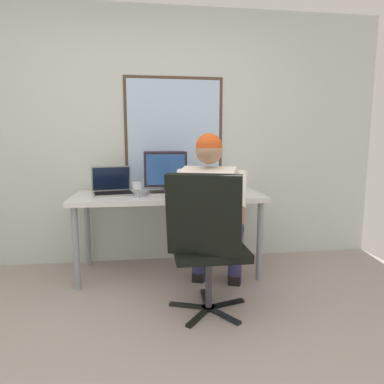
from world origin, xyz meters
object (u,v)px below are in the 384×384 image
at_px(wine_glass, 137,187).
at_px(laptop, 112,187).
at_px(office_chair, 207,237).
at_px(desk, 169,201).
at_px(person_seated, 211,215).
at_px(book_stack, 213,190).
at_px(crt_monitor, 165,169).
at_px(desk_speaker, 206,184).

bearing_deg(wine_glass, laptop, 132.00).
bearing_deg(office_chair, wine_glass, 124.51).
bearing_deg(desk, person_seated, -65.10).
bearing_deg(laptop, person_seated, -40.90).
distance_m(desk, book_stack, 0.43).
xyz_separation_m(desk, book_stack, (0.40, -0.11, 0.12)).
relative_size(office_chair, wine_glass, 7.70).
bearing_deg(laptop, crt_monitor, -8.57).
xyz_separation_m(laptop, book_stack, (0.91, -0.19, -0.02)).
distance_m(desk, person_seated, 0.68).
relative_size(person_seated, book_stack, 7.16).
height_order(crt_monitor, laptop, crt_monitor).
relative_size(crt_monitor, desk_speaker, 2.77).
relative_size(office_chair, book_stack, 5.74).
bearing_deg(desk_speaker, wine_glass, -153.75).
relative_size(crt_monitor, wine_glass, 2.89).
xyz_separation_m(wine_glass, desk_speaker, (0.65, 0.32, -0.02)).
relative_size(desk_speaker, book_stack, 0.78).
xyz_separation_m(person_seated, book_stack, (0.11, 0.50, 0.12)).
bearing_deg(crt_monitor, office_chair, -75.43).
relative_size(crt_monitor, book_stack, 2.15).
height_order(person_seated, desk_speaker, person_seated).
height_order(desk, office_chair, office_chair).
height_order(laptop, wine_glass, laptop).
bearing_deg(desk, laptop, 171.33).
relative_size(desk, person_seated, 1.33).
height_order(office_chair, person_seated, person_seated).
height_order(person_seated, book_stack, person_seated).
distance_m(desk, laptop, 0.54).
bearing_deg(desk_speaker, laptop, -175.98).
bearing_deg(laptop, book_stack, -11.61).
bearing_deg(person_seated, wine_glass, 142.60).
bearing_deg(office_chair, laptop, 126.70).
relative_size(desk, laptop, 4.16).
height_order(person_seated, wine_glass, person_seated).
bearing_deg(book_stack, office_chair, -104.24).
relative_size(desk, book_stack, 9.50).
height_order(laptop, desk_speaker, laptop).
bearing_deg(crt_monitor, person_seated, -63.05).
bearing_deg(desk_speaker, desk, -159.40).
bearing_deg(desk, crt_monitor, 169.71).
height_order(office_chair, book_stack, office_chair).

